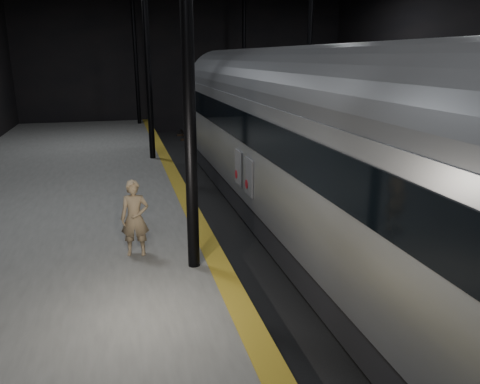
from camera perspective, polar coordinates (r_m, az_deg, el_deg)
name	(u,v)px	position (r m, az deg, el deg)	size (l,w,h in m)	color
ground	(289,230)	(15.63, 6.02, -4.66)	(44.00, 44.00, 0.00)	black
platform_left	(46,237)	(14.72, -22.56, -5.13)	(9.00, 43.80, 1.00)	#525250
tactile_strip	(191,209)	(14.51, -5.99, -2.11)	(0.50, 43.80, 0.01)	olive
track	(289,228)	(15.60, 6.03, -4.43)	(2.40, 43.00, 0.24)	#3F3328
train	(288,133)	(15.17, 5.84, 7.19)	(3.20, 21.37, 5.71)	gray
woman	(135,218)	(11.21, -12.70, -3.13)	(0.66, 0.44, 1.82)	#977E5C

